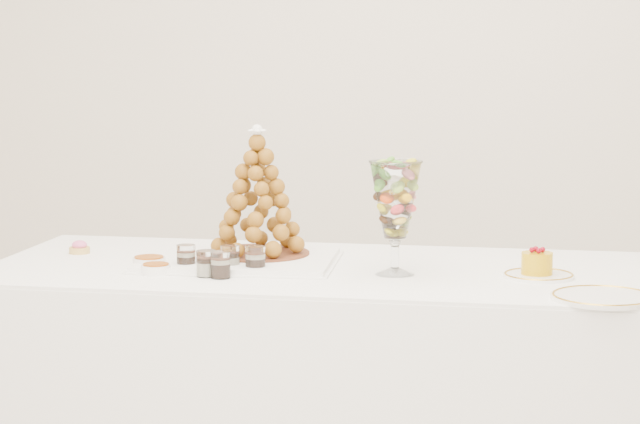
# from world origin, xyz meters

# --- Properties ---
(buffet_table) EXTENTS (2.16, 0.89, 0.82)m
(buffet_table) POSITION_xyz_m (0.05, 0.35, 0.41)
(buffet_table) COLOR white
(buffet_table) RESTS_ON ground
(lace_tray) EXTENTS (0.59, 0.46, 0.02)m
(lace_tray) POSITION_xyz_m (-0.30, 0.35, 0.83)
(lace_tray) COLOR white
(lace_tray) RESTS_ON buffet_table
(macaron_vase) EXTENTS (0.15, 0.15, 0.32)m
(macaron_vase) POSITION_xyz_m (0.18, 0.27, 1.03)
(macaron_vase) COLOR white
(macaron_vase) RESTS_ON buffet_table
(cake_plate) EXTENTS (0.20, 0.20, 0.01)m
(cake_plate) POSITION_xyz_m (0.59, 0.30, 0.82)
(cake_plate) COLOR white
(cake_plate) RESTS_ON buffet_table
(spare_plate) EXTENTS (0.27, 0.27, 0.01)m
(spare_plate) POSITION_xyz_m (0.75, 0.03, 0.82)
(spare_plate) COLOR white
(spare_plate) RESTS_ON buffet_table
(pink_tart) EXTENTS (0.06, 0.06, 0.04)m
(pink_tart) POSITION_xyz_m (-0.83, 0.43, 0.83)
(pink_tart) COLOR tan
(pink_tart) RESTS_ON buffet_table
(verrine_a) EXTENTS (0.06, 0.06, 0.07)m
(verrine_a) POSITION_xyz_m (-0.42, 0.22, 0.85)
(verrine_a) COLOR white
(verrine_a) RESTS_ON buffet_table
(verrine_b) EXTENTS (0.06, 0.06, 0.07)m
(verrine_b) POSITION_xyz_m (-0.29, 0.23, 0.85)
(verrine_b) COLOR white
(verrine_b) RESTS_ON buffet_table
(verrine_c) EXTENTS (0.06, 0.06, 0.08)m
(verrine_c) POSITION_xyz_m (-0.21, 0.21, 0.86)
(verrine_c) COLOR white
(verrine_c) RESTS_ON buffet_table
(verrine_d) EXTENTS (0.07, 0.07, 0.07)m
(verrine_d) POSITION_xyz_m (-0.33, 0.13, 0.85)
(verrine_d) COLOR white
(verrine_d) RESTS_ON buffet_table
(verrine_e) EXTENTS (0.06, 0.06, 0.07)m
(verrine_e) POSITION_xyz_m (-0.29, 0.12, 0.85)
(verrine_e) COLOR white
(verrine_e) RESTS_ON buffet_table
(ramekin_back) EXTENTS (0.10, 0.10, 0.03)m
(ramekin_back) POSITION_xyz_m (-0.54, 0.23, 0.83)
(ramekin_back) COLOR white
(ramekin_back) RESTS_ON buffet_table
(ramekin_front) EXTENTS (0.08, 0.08, 0.03)m
(ramekin_front) POSITION_xyz_m (-0.49, 0.15, 0.83)
(ramekin_front) COLOR white
(ramekin_front) RESTS_ON buffet_table
(croquembouche) EXTENTS (0.31, 0.31, 0.39)m
(croquembouche) POSITION_xyz_m (-0.25, 0.42, 1.03)
(croquembouche) COLOR brown
(croquembouche) RESTS_ON lace_tray
(mousse_cake) EXTENTS (0.09, 0.09, 0.08)m
(mousse_cake) POSITION_xyz_m (0.58, 0.30, 0.86)
(mousse_cake) COLOR #CE9A09
(mousse_cake) RESTS_ON cake_plate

